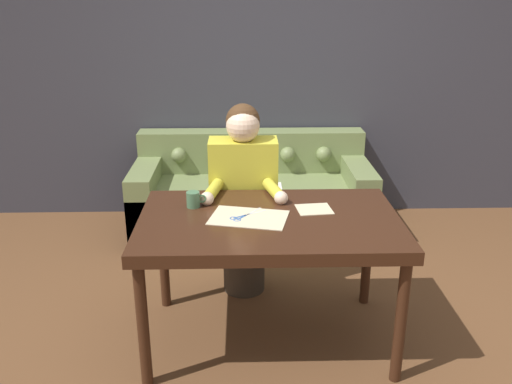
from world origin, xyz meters
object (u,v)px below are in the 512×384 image
dining_table (269,230)px  person (243,199)px  mug (194,199)px  couch (252,197)px  scissors (243,217)px

dining_table → person: (-0.14, 0.57, -0.04)m
person → mug: size_ratio=11.35×
dining_table → person: size_ratio=1.11×
dining_table → couch: 1.64m
dining_table → couch: (-0.06, 1.59, -0.40)m
person → mug: bearing=-125.5°
couch → dining_table: bearing=-87.7°
couch → mug: (-0.36, -1.42, 0.52)m
dining_table → person: person is taller
scissors → dining_table: bearing=-4.3°
couch → scissors: (-0.08, -1.58, 0.48)m
dining_table → scissors: bearing=175.7°
dining_table → mug: bearing=158.3°
scissors → mug: bearing=150.4°
person → scissors: 0.57m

